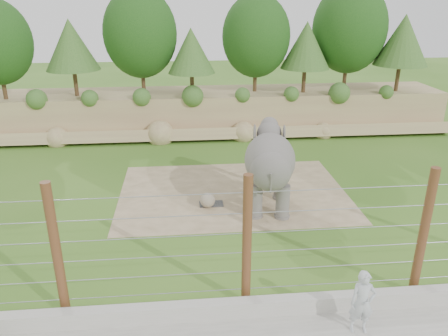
{
  "coord_description": "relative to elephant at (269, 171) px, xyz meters",
  "views": [
    {
      "loc": [
        -1.59,
        -14.59,
        8.24
      ],
      "look_at": [
        0.0,
        2.0,
        1.6
      ],
      "focal_mm": 35.0,
      "sensor_mm": 36.0,
      "label": 1
    }
  ],
  "objects": [
    {
      "name": "retaining_wall",
      "position": [
        -1.78,
        -6.43,
        -1.39
      ],
      "size": [
        26.0,
        0.35,
        0.5
      ],
      "primitive_type": "cube",
      "color": "#A6A49A",
      "rests_on": "ground"
    },
    {
      "name": "zookeeper",
      "position": [
        1.03,
        -7.3,
        -0.73
      ],
      "size": [
        0.69,
        0.49,
        1.79
      ],
      "primitive_type": "imported",
      "rotation": [
        0.0,
        0.0,
        -0.11
      ],
      "color": "silver",
      "rests_on": "walkway"
    },
    {
      "name": "stone_ball",
      "position": [
        -2.5,
        0.23,
        -1.3
      ],
      "size": [
        0.63,
        0.63,
        0.63
      ],
      "primitive_type": "sphere",
      "color": "gray",
      "rests_on": "dirt_patch"
    },
    {
      "name": "dirt_patch",
      "position": [
        -1.28,
        1.57,
        -1.63
      ],
      "size": [
        10.0,
        7.0,
        0.02
      ],
      "primitive_type": "cube",
      "color": "#8D7653",
      "rests_on": "ground"
    },
    {
      "name": "ground",
      "position": [
        -1.78,
        -1.43,
        -1.64
      ],
      "size": [
        90.0,
        90.0,
        0.0
      ],
      "primitive_type": "plane",
      "color": "#3B6B1D",
      "rests_on": "ground"
    },
    {
      "name": "drain_grate",
      "position": [
        -2.33,
        0.47,
        -1.6
      ],
      "size": [
        1.0,
        0.6,
        0.03
      ],
      "primitive_type": "cube",
      "color": "#262628",
      "rests_on": "dirt_patch"
    },
    {
      "name": "back_embankment",
      "position": [
        -1.19,
        11.25,
        2.33
      ],
      "size": [
        30.0,
        5.52,
        8.77
      ],
      "color": "#9E7E5C",
      "rests_on": "ground"
    },
    {
      "name": "elephant",
      "position": [
        0.0,
        0.0,
        0.0
      ],
      "size": [
        2.37,
        4.28,
        3.28
      ],
      "primitive_type": null,
      "rotation": [
        0.0,
        0.0,
        -0.16
      ],
      "color": "#66605C",
      "rests_on": "ground"
    },
    {
      "name": "barrier_fence",
      "position": [
        -1.78,
        -5.93,
        0.36
      ],
      "size": [
        20.26,
        0.26,
        4.0
      ],
      "color": "brown",
      "rests_on": "ground"
    }
  ]
}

